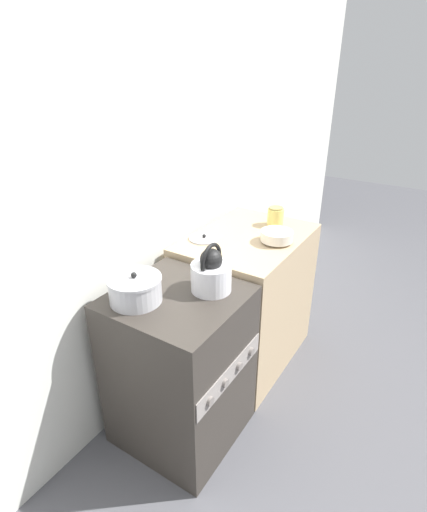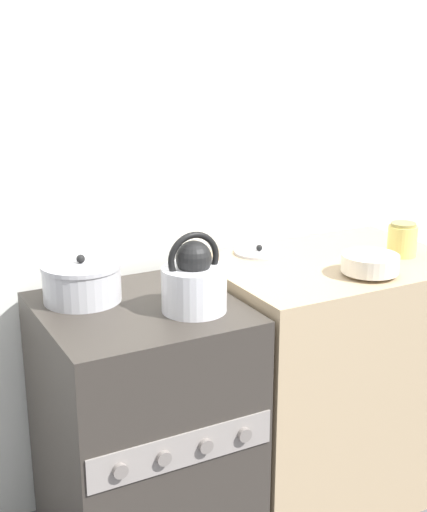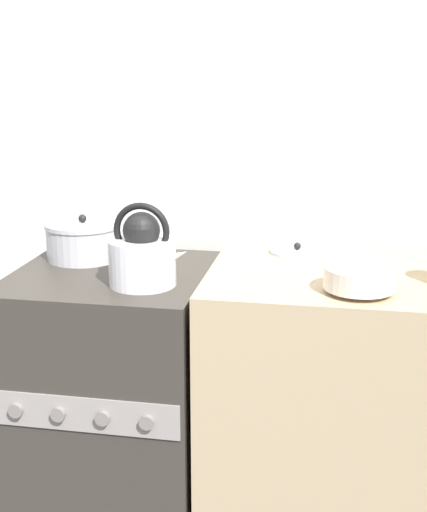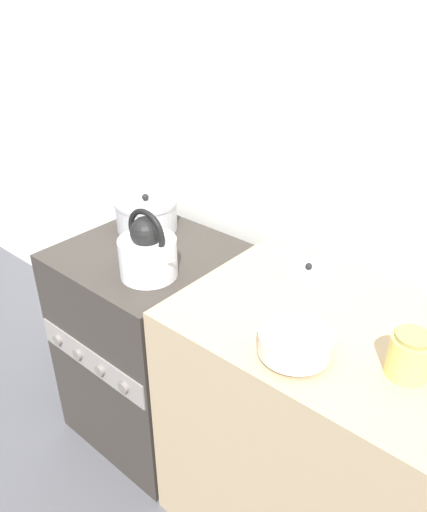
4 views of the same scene
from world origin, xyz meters
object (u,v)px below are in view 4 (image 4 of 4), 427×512
(kettle, at_px, (148,251))
(loose_pot_lid, at_px, (308,270))
(stove, at_px, (153,343))
(cooking_pot, at_px, (147,214))
(enamel_bowl, at_px, (295,343))
(storage_jar, at_px, (410,355))

(kettle, height_order, loose_pot_lid, kettle)
(stove, xyz_separation_m, kettle, (0.14, -0.11, 0.55))
(kettle, relative_size, loose_pot_lid, 1.35)
(kettle, xyz_separation_m, loose_pot_lid, (0.44, 0.34, -0.06))
(stove, bearing_deg, kettle, -38.16)
(cooking_pot, bearing_deg, kettle, -41.56)
(kettle, height_order, enamel_bowl, kettle)
(stove, height_order, kettle, kettle)
(stove, distance_m, storage_jar, 1.17)
(cooking_pot, relative_size, storage_jar, 2.05)
(kettle, bearing_deg, loose_pot_lid, 37.36)
(kettle, xyz_separation_m, cooking_pot, (-0.28, 0.25, -0.03))
(cooking_pot, bearing_deg, stove, -44.68)
(stove, bearing_deg, storage_jar, -2.67)
(enamel_bowl, bearing_deg, storage_jar, 26.16)
(stove, height_order, loose_pot_lid, loose_pot_lid)
(stove, distance_m, enamel_bowl, 0.96)
(stove, height_order, enamel_bowl, enamel_bowl)
(kettle, distance_m, loose_pot_lid, 0.56)
(stove, relative_size, loose_pot_lid, 4.83)
(kettle, height_order, storage_jar, kettle)
(storage_jar, xyz_separation_m, loose_pot_lid, (-0.45, 0.27, -0.06))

